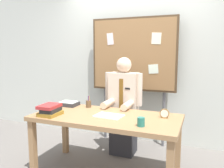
{
  "coord_description": "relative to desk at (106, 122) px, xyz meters",
  "views": [
    {
      "loc": [
        1.05,
        -2.42,
        1.48
      ],
      "look_at": [
        0.0,
        0.19,
        1.09
      ],
      "focal_mm": 36.89,
      "sensor_mm": 36.0,
      "label": 1
    }
  ],
  "objects": [
    {
      "name": "desk",
      "position": [
        0.0,
        0.0,
        0.0
      ],
      "size": [
        1.72,
        0.81,
        0.74
      ],
      "color": "#9E754C",
      "rests_on": "ground_plane"
    },
    {
      "name": "paper_tray",
      "position": [
        -0.68,
        0.26,
        0.11
      ],
      "size": [
        0.26,
        0.2,
        0.06
      ],
      "color": "#333338",
      "rests_on": "desk"
    },
    {
      "name": "book_stack",
      "position": [
        -0.61,
        -0.24,
        0.15
      ],
      "size": [
        0.22,
        0.27,
        0.13
      ],
      "color": "olive",
      "rests_on": "desk"
    },
    {
      "name": "bulletin_board",
      "position": [
        0.0,
        1.09,
        0.77
      ],
      "size": [
        1.37,
        0.09,
        2.01
      ],
      "color": "#4C3823",
      "rests_on": "ground_plane"
    },
    {
      "name": "pen_holder",
      "position": [
        -0.37,
        0.28,
        0.13
      ],
      "size": [
        0.07,
        0.07,
        0.16
      ],
      "color": "brown",
      "rests_on": "desk"
    },
    {
      "name": "open_notebook",
      "position": [
        0.05,
        -0.02,
        0.09
      ],
      "size": [
        0.34,
        0.25,
        0.01
      ],
      "primitive_type": "cube",
      "rotation": [
        0.0,
        0.0,
        -0.09
      ],
      "color": "white",
      "rests_on": "desk"
    },
    {
      "name": "back_wall",
      "position": [
        0.0,
        1.29,
        0.7
      ],
      "size": [
        6.4,
        0.08,
        2.7
      ],
      "primitive_type": "cube",
      "color": "silver",
      "rests_on": "ground_plane"
    },
    {
      "name": "desk_clock",
      "position": [
        0.66,
        0.15,
        0.13
      ],
      "size": [
        0.11,
        0.04,
        0.11
      ],
      "color": "olive",
      "rests_on": "desk"
    },
    {
      "name": "coffee_mug",
      "position": [
        0.49,
        -0.24,
        0.13
      ],
      "size": [
        0.08,
        0.08,
        0.09
      ],
      "primitive_type": "cylinder",
      "color": "#267266",
      "rests_on": "desk"
    },
    {
      "name": "person",
      "position": [
        0.0,
        0.64,
        0.0
      ],
      "size": [
        0.55,
        0.56,
        1.41
      ],
      "color": "#2D2D33",
      "rests_on": "ground_plane"
    }
  ]
}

